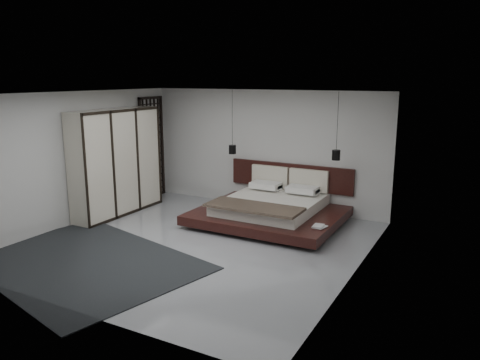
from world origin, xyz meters
The scene contains 14 objects.
floor centered at (0.00, 0.00, 0.00)m, with size 6.00×6.00×0.00m, color gray.
ceiling centered at (0.00, 0.00, 2.80)m, with size 6.00×6.00×0.00m, color white.
wall_back centered at (0.00, 3.00, 1.40)m, with size 6.00×6.00×0.00m, color beige.
wall_front centered at (0.00, -3.00, 1.40)m, with size 6.00×6.00×0.00m, color beige.
wall_left centered at (-3.00, 0.00, 1.40)m, with size 6.00×6.00×0.00m, color beige.
wall_right centered at (3.00, 0.00, 1.40)m, with size 6.00×6.00×0.00m, color beige.
lattice_screen centered at (-2.95, 2.45, 1.30)m, with size 0.05×0.90×2.60m, color black.
bed centered at (0.69, 1.90, 0.30)m, with size 3.01×2.49×1.12m.
book_lower centered at (1.92, 1.21, 0.29)m, with size 0.21×0.28×0.03m, color #99724C.
book_upper centered at (1.90, 1.18, 0.32)m, with size 0.19×0.26×0.02m, color #99724C.
pendant_left centered at (-0.55, 2.39, 1.44)m, with size 0.17×0.17×1.47m.
pendant_right centered at (1.92, 2.39, 1.50)m, with size 0.17×0.17×1.41m.
wardrobe centered at (-2.70, 0.85, 1.20)m, with size 0.58×2.45×2.40m.
rug centered at (-1.20, -1.70, 0.01)m, with size 3.97×2.84×0.02m, color black.
Camera 1 is at (4.70, -7.02, 3.09)m, focal length 35.00 mm.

